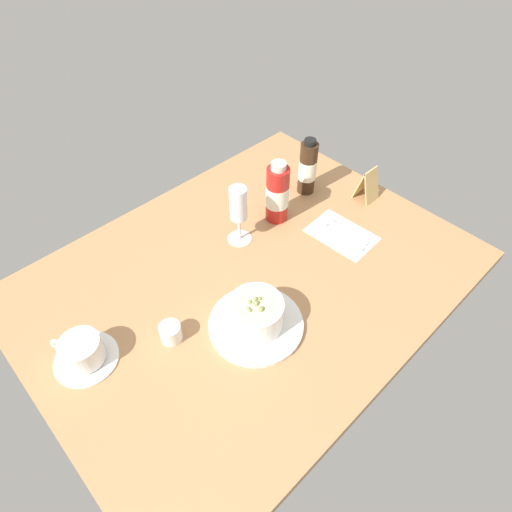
# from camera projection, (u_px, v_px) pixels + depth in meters

# --- Properties ---
(ground_plane) EXTENTS (1.10, 0.84, 0.03)m
(ground_plane) POSITION_uv_depth(u_px,v_px,m) (249.00, 278.00, 1.12)
(ground_plane) COLOR #B27F51
(porridge_bowl) EXTENTS (0.22, 0.22, 0.09)m
(porridge_bowl) POSITION_uv_depth(u_px,v_px,m) (256.00, 316.00, 0.98)
(porridge_bowl) COLOR white
(porridge_bowl) RESTS_ON ground_plane
(cutlery_setting) EXTENTS (0.13, 0.19, 0.01)m
(cutlery_setting) POSITION_uv_depth(u_px,v_px,m) (341.00, 233.00, 1.21)
(cutlery_setting) COLOR white
(cutlery_setting) RESTS_ON ground_plane
(coffee_cup) EXTENTS (0.14, 0.14, 0.07)m
(coffee_cup) POSITION_uv_depth(u_px,v_px,m) (82.00, 352.00, 0.92)
(coffee_cup) COLOR white
(coffee_cup) RESTS_ON ground_plane
(creamer_jug) EXTENTS (0.05, 0.06, 0.05)m
(creamer_jug) POSITION_uv_depth(u_px,v_px,m) (170.00, 332.00, 0.97)
(creamer_jug) COLOR white
(creamer_jug) RESTS_ON ground_plane
(wine_glass) EXTENTS (0.07, 0.07, 0.17)m
(wine_glass) POSITION_uv_depth(u_px,v_px,m) (238.00, 207.00, 1.12)
(wine_glass) COLOR white
(wine_glass) RESTS_ON ground_plane
(sauce_bottle_brown) EXTENTS (0.05, 0.05, 0.18)m
(sauce_bottle_brown) POSITION_uv_depth(u_px,v_px,m) (308.00, 168.00, 1.28)
(sauce_bottle_brown) COLOR #382314
(sauce_bottle_brown) RESTS_ON ground_plane
(sauce_bottle_red) EXTENTS (0.06, 0.06, 0.19)m
(sauce_bottle_red) POSITION_uv_depth(u_px,v_px,m) (277.00, 194.00, 1.20)
(sauce_bottle_red) COLOR #B21E19
(sauce_bottle_red) RESTS_ON ground_plane
(menu_card) EXTENTS (0.06, 0.06, 0.10)m
(menu_card) POSITION_uv_depth(u_px,v_px,m) (368.00, 184.00, 1.28)
(menu_card) COLOR tan
(menu_card) RESTS_ON ground_plane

